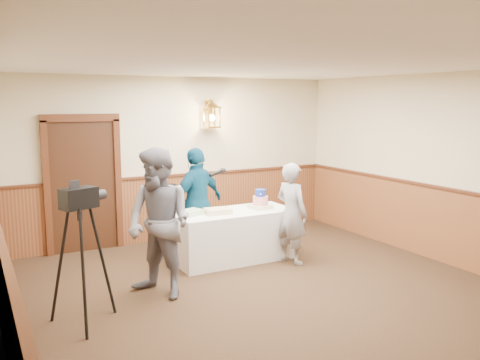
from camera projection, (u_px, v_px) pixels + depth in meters
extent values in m
plane|color=black|center=(287.00, 306.00, 5.95)|extent=(7.00, 7.00, 0.00)
cube|color=beige|center=(176.00, 159.00, 8.79)|extent=(6.00, 0.02, 2.80)
cube|color=beige|center=(467.00, 172.00, 7.14)|extent=(0.02, 7.00, 2.80)
cube|color=white|center=(291.00, 62.00, 5.53)|extent=(6.00, 7.00, 0.02)
cube|color=brown|center=(178.00, 207.00, 8.90)|extent=(5.98, 0.04, 1.10)
cube|color=brown|center=(5.00, 311.00, 4.48)|extent=(0.04, 6.98, 1.10)
cube|color=brown|center=(462.00, 231.00, 7.26)|extent=(0.04, 6.98, 1.10)
cube|color=#4C2514|center=(177.00, 175.00, 8.80)|extent=(5.98, 0.07, 0.04)
cube|color=#32190D|center=(83.00, 186.00, 8.05)|extent=(1.00, 0.06, 2.10)
cube|color=silver|center=(234.00, 235.00, 7.68)|extent=(1.80, 0.80, 0.75)
cube|color=beige|center=(260.00, 207.00, 7.81)|extent=(0.32, 0.32, 0.06)
cylinder|color=red|center=(260.00, 200.00, 7.79)|extent=(0.23, 0.23, 0.14)
cylinder|color=navy|center=(260.00, 193.00, 7.77)|extent=(0.16, 0.16, 0.11)
cube|color=#DBCE83|center=(218.00, 211.00, 7.45)|extent=(0.40, 0.32, 0.08)
cube|color=#A5CE91|center=(191.00, 212.00, 7.37)|extent=(0.37, 0.33, 0.07)
imported|color=slate|center=(159.00, 223.00, 6.14)|extent=(1.03, 1.11, 1.84)
cylinder|color=black|center=(216.00, 173.00, 6.81)|extent=(0.23, 0.11, 0.09)
sphere|color=black|center=(223.00, 170.00, 6.90)|extent=(0.08, 0.08, 0.08)
imported|color=gray|center=(292.00, 213.00, 7.46)|extent=(0.48, 0.62, 1.50)
imported|color=navy|center=(198.00, 202.00, 7.85)|extent=(1.07, 0.75, 1.69)
cube|color=black|center=(79.00, 198.00, 5.27)|extent=(0.41, 0.32, 0.22)
cylinder|color=black|center=(98.00, 195.00, 5.45)|extent=(0.18, 0.15, 0.11)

